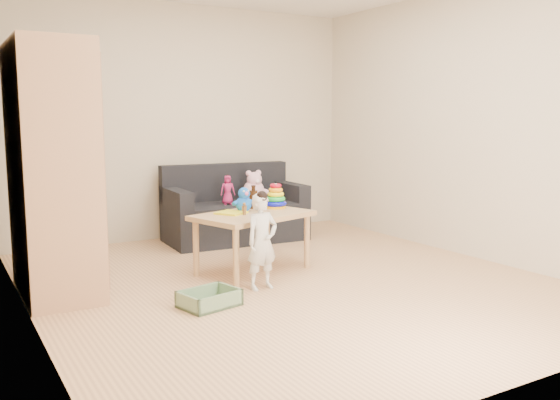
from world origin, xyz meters
TOP-DOWN VIEW (x-y plane):
  - room at (0.00, 0.00)m, footprint 4.50×4.50m
  - wardrobe at (-1.73, 0.64)m, footprint 0.53×1.06m
  - sofa at (0.34, 1.72)m, footprint 1.54×0.83m
  - play_table at (-0.12, 0.43)m, footprint 1.13×0.89m
  - storage_bin at (-0.85, -0.27)m, footprint 0.45×0.38m
  - toddler at (-0.30, -0.07)m, footprint 0.29×0.21m
  - pink_bear at (0.56, 1.70)m, footprint 0.30×0.28m
  - doll at (0.22, 1.66)m, footprint 0.18×0.14m
  - ring_stacker at (0.20, 0.58)m, footprint 0.20×0.20m
  - brown_bottle at (0.01, 0.66)m, footprint 0.07×0.07m
  - blue_plush at (-0.15, 0.55)m, footprint 0.22×0.20m
  - wooden_figure at (-0.23, 0.38)m, footprint 0.05×0.05m
  - yellow_book at (-0.30, 0.50)m, footprint 0.30×0.30m

SIDE VIEW (x-z plane):
  - storage_bin at x=-0.85m, z-range 0.00..0.12m
  - sofa at x=0.34m, z-range 0.00..0.42m
  - play_table at x=-0.12m, z-range 0.00..0.52m
  - toddler at x=-0.30m, z-range 0.00..0.74m
  - yellow_book at x=-0.30m, z-range 0.52..0.54m
  - pink_bear at x=0.56m, z-range 0.42..0.72m
  - doll at x=0.22m, z-range 0.42..0.73m
  - wooden_figure at x=-0.23m, z-range 0.52..0.63m
  - ring_stacker at x=0.20m, z-range 0.50..0.73m
  - brown_bottle at x=0.01m, z-range 0.51..0.72m
  - blue_plush at x=-0.15m, z-range 0.52..0.75m
  - wardrobe at x=-1.73m, z-range 0.00..1.91m
  - room at x=0.00m, z-range -0.95..3.55m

